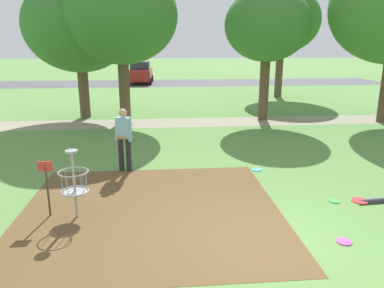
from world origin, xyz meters
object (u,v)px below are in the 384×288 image
disc_golf_basket (71,181)px  tree_near_left (121,16)px  frisbee_by_tee (344,242)px  tree_mid_right (267,26)px  player_throwing (124,136)px  frisbee_mid_grass (257,170)px  tree_mid_left (282,21)px  parked_car_leftmost (141,72)px  tree_near_right (79,26)px  frisbee_near_basket (334,201)px

disc_golf_basket → tree_near_left: tree_near_left is taller
frisbee_by_tee → tree_mid_right: 11.43m
tree_mid_right → disc_golf_basket: bearing=-125.1°
player_throwing → tree_mid_right: bearing=48.9°
frisbee_mid_grass → tree_mid_left: (4.98, 13.71, 4.66)m
player_throwing → tree_mid_right: 9.11m
frisbee_mid_grass → parked_car_leftmost: size_ratio=0.06×
tree_near_right → tree_mid_right: bearing=-8.8°
frisbee_near_basket → tree_near_left: size_ratio=0.04×
tree_near_right → tree_mid_left: bearing=27.4°
tree_mid_right → tree_near_right: bearing=171.2°
tree_near_left → tree_mid_right: bearing=-0.6°
tree_near_left → tree_near_right: bearing=148.8°
disc_golf_basket → player_throwing: bearing=73.5°
frisbee_by_tee → tree_mid_right: bearing=82.0°
player_throwing → frisbee_near_basket: size_ratio=7.18×
frisbee_near_basket → parked_car_leftmost: parked_car_leftmost is taller
disc_golf_basket → tree_mid_right: 11.65m
frisbee_by_tee → frisbee_near_basket: bearing=69.7°
frisbee_mid_grass → tree_near_right: (-6.08, 7.98, 4.08)m
disc_golf_basket → frisbee_mid_grass: (4.38, 2.41, -0.74)m
player_throwing → tree_mid_left: (8.57, 13.44, 3.71)m
frisbee_by_tee → tree_near_left: bearing=113.7°
disc_golf_basket → parked_car_leftmost: size_ratio=0.33×
tree_near_left → tree_mid_right: tree_near_left is taller
frisbee_mid_grass → tree_mid_right: bearing=73.2°
frisbee_by_tee → tree_mid_right: (1.49, 10.57, 4.07)m
frisbee_mid_grass → tree_near_right: 10.83m
parked_car_leftmost → player_throwing: bearing=-88.5°
tree_mid_right → frisbee_by_tee: bearing=-98.0°
frisbee_near_basket → tree_mid_right: bearing=84.4°
tree_mid_left → parked_car_leftmost: size_ratio=1.56×
frisbee_mid_grass → parked_car_leftmost: 23.38m
tree_mid_left → frisbee_near_basket: bearing=-103.5°
tree_near_left → tree_near_right: tree_near_left is taller
frisbee_mid_grass → tree_near_left: bearing=121.2°
tree_near_left → frisbee_near_basket: bearing=-59.5°
player_throwing → frisbee_mid_grass: bearing=-4.4°
disc_golf_basket → parked_car_leftmost: parked_car_leftmost is taller
tree_mid_right → tree_near_left: bearing=179.4°
frisbee_mid_grass → parked_car_leftmost: parked_car_leftmost is taller
disc_golf_basket → frisbee_mid_grass: size_ratio=5.39×
frisbee_by_tee → tree_mid_left: (4.43, 17.56, 4.66)m
frisbee_by_tee → parked_car_leftmost: size_ratio=0.06×
disc_golf_basket → tree_near_left: size_ratio=0.22×
player_throwing → tree_mid_left: bearing=57.5°
player_throwing → parked_car_leftmost: bearing=91.5°
tree_near_left → parked_car_leftmost: tree_near_left is taller
disc_golf_basket → tree_near_right: bearing=99.3°
player_throwing → frisbee_by_tee: player_throwing is taller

